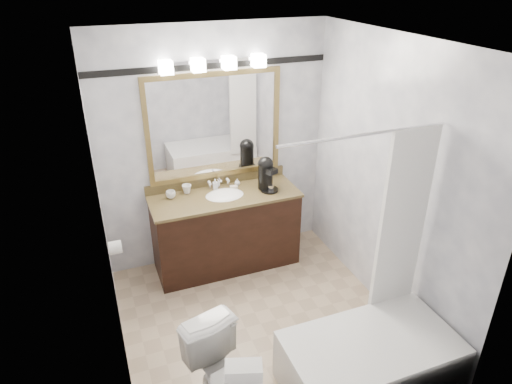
% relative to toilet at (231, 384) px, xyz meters
% --- Properties ---
extents(room, '(2.42, 2.62, 2.52)m').
position_rel_toilet_xyz_m(room, '(0.56, 0.84, 0.88)').
color(room, tan).
rests_on(room, ground).
extents(vanity, '(1.53, 0.58, 0.97)m').
position_rel_toilet_xyz_m(vanity, '(0.56, 1.86, 0.07)').
color(vanity, black).
rests_on(vanity, ground).
extents(mirror, '(1.40, 0.04, 1.10)m').
position_rel_toilet_xyz_m(mirror, '(0.56, 2.12, 1.13)').
color(mirror, olive).
rests_on(mirror, room).
extents(vanity_light_bar, '(1.02, 0.14, 0.12)m').
position_rel_toilet_xyz_m(vanity_light_bar, '(0.56, 2.07, 1.76)').
color(vanity_light_bar, silver).
rests_on(vanity_light_bar, room).
extents(accent_stripe, '(2.40, 0.01, 0.06)m').
position_rel_toilet_xyz_m(accent_stripe, '(0.56, 2.14, 1.73)').
color(accent_stripe, black).
rests_on(accent_stripe, room).
extents(bathtub, '(1.30, 0.75, 1.96)m').
position_rel_toilet_xyz_m(bathtub, '(1.11, -0.06, -0.09)').
color(bathtub, white).
rests_on(bathtub, ground).
extents(tp_roll, '(0.11, 0.12, 0.12)m').
position_rel_toilet_xyz_m(tp_roll, '(-0.58, 1.51, 0.33)').
color(tp_roll, white).
rests_on(tp_roll, room).
extents(toilet, '(0.59, 0.81, 0.74)m').
position_rel_toilet_xyz_m(toilet, '(0.00, 0.00, 0.00)').
color(toilet, white).
rests_on(toilet, ground).
extents(tissue_box, '(0.25, 0.19, 0.09)m').
position_rel_toilet_xyz_m(tissue_box, '(0.00, -0.28, 0.42)').
color(tissue_box, white).
rests_on(tissue_box, toilet).
extents(coffee_maker, '(0.20, 0.23, 0.36)m').
position_rel_toilet_xyz_m(coffee_maker, '(1.01, 1.83, 0.66)').
color(coffee_maker, black).
rests_on(coffee_maker, vanity).
extents(cup_left, '(0.11, 0.11, 0.08)m').
position_rel_toilet_xyz_m(cup_left, '(0.03, 1.99, 0.52)').
color(cup_left, white).
rests_on(cup_left, vanity).
extents(cup_right, '(0.10, 0.10, 0.09)m').
position_rel_toilet_xyz_m(cup_right, '(0.21, 2.04, 0.52)').
color(cup_right, white).
rests_on(cup_right, vanity).
extents(soap_bottle_a, '(0.05, 0.06, 0.11)m').
position_rel_toilet_xyz_m(soap_bottle_a, '(0.51, 2.03, 0.53)').
color(soap_bottle_a, white).
rests_on(soap_bottle_a, vanity).
extents(soap_bottle_b, '(0.08, 0.08, 0.08)m').
position_rel_toilet_xyz_m(soap_bottle_b, '(0.76, 2.03, 0.52)').
color(soap_bottle_b, white).
rests_on(soap_bottle_b, vanity).
extents(soap_bar, '(0.08, 0.06, 0.02)m').
position_rel_toilet_xyz_m(soap_bar, '(0.70, 1.98, 0.49)').
color(soap_bar, beige).
rests_on(soap_bar, vanity).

